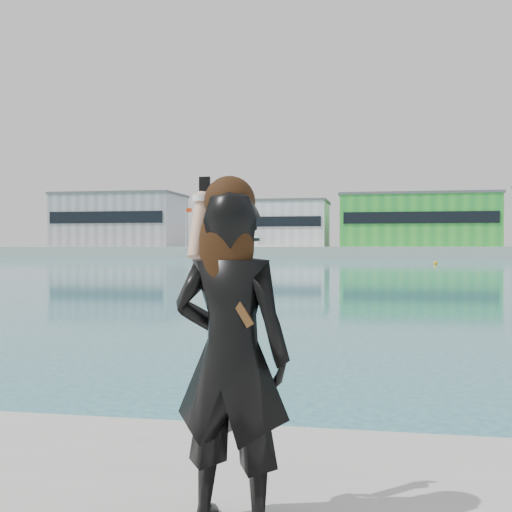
# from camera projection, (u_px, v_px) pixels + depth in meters

# --- Properties ---
(far_quay) EXTENTS (320.00, 40.00, 2.00)m
(far_quay) POSITION_uv_depth(u_px,v_px,m) (376.00, 251.00, 131.76)
(far_quay) COLOR #9E9E99
(far_quay) RESTS_ON ground
(warehouse_grey_left) EXTENTS (26.52, 16.36, 11.50)m
(warehouse_grey_left) POSITION_uv_depth(u_px,v_px,m) (120.00, 220.00, 139.85)
(warehouse_grey_left) COLOR gray
(warehouse_grey_left) RESTS_ON far_quay
(warehouse_white) EXTENTS (24.48, 15.35, 9.50)m
(warehouse_white) POSITION_uv_depth(u_px,v_px,m) (269.00, 224.00, 133.75)
(warehouse_white) COLOR silver
(warehouse_white) RESTS_ON far_quay
(warehouse_green) EXTENTS (30.60, 16.36, 10.50)m
(warehouse_green) POSITION_uv_depth(u_px,v_px,m) (417.00, 220.00, 128.19)
(warehouse_green) COLOR green
(warehouse_green) RESTS_ON far_quay
(flagpole_left) EXTENTS (1.28, 0.16, 8.00)m
(flagpole_left) POSITION_uv_depth(u_px,v_px,m) (186.00, 224.00, 129.84)
(flagpole_left) COLOR silver
(flagpole_left) RESTS_ON far_quay
(flagpole_right) EXTENTS (1.28, 0.16, 8.00)m
(flagpole_right) POSITION_uv_depth(u_px,v_px,m) (498.00, 222.00, 118.74)
(flagpole_right) COLOR silver
(flagpole_right) RESTS_ON far_quay
(motor_yacht) EXTENTS (17.63, 6.72, 8.03)m
(motor_yacht) POSITION_uv_depth(u_px,v_px,m) (237.00, 245.00, 121.98)
(motor_yacht) COLOR white
(motor_yacht) RESTS_ON ground
(buoy_near) EXTENTS (0.50, 0.50, 0.50)m
(buoy_near) POSITION_uv_depth(u_px,v_px,m) (435.00, 264.00, 75.66)
(buoy_near) COLOR #F8A80D
(buoy_near) RESTS_ON ground
(buoy_far) EXTENTS (0.50, 0.50, 0.50)m
(buoy_far) POSITION_uv_depth(u_px,v_px,m) (252.00, 259.00, 103.59)
(buoy_far) COLOR #F8A80D
(buoy_far) RESTS_ON ground
(woman) EXTENTS (0.68, 0.49, 1.83)m
(woman) POSITION_uv_depth(u_px,v_px,m) (231.00, 346.00, 3.33)
(woman) COLOR black
(woman) RESTS_ON near_quay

